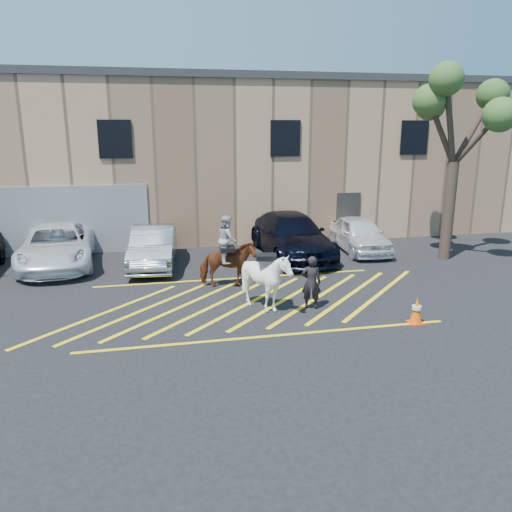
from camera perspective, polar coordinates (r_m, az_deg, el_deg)
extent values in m
plane|color=black|center=(15.22, -0.92, -4.99)|extent=(90.00, 90.00, 0.00)
imported|color=white|center=(20.04, -21.75, 1.06)|extent=(2.89, 5.65, 1.53)
imported|color=gray|center=(19.01, -11.65, 1.04)|extent=(1.96, 4.60, 1.48)
imported|color=black|center=(20.11, 4.06, 2.35)|extent=(2.57, 5.87, 1.68)
imported|color=white|center=(21.32, 11.72, 2.44)|extent=(1.92, 4.28, 1.43)
imported|color=black|center=(14.35, 6.34, -3.01)|extent=(0.65, 0.52, 1.56)
cube|color=tan|center=(26.26, -6.09, 11.06)|extent=(32.00, 10.00, 7.00)
cube|color=#2D2D30|center=(26.29, -6.31, 19.02)|extent=(32.20, 10.20, 0.30)
cube|color=black|center=(21.07, -15.81, 12.73)|extent=(1.30, 0.08, 1.50)
cube|color=black|center=(21.80, 3.37, 13.29)|extent=(1.30, 0.08, 1.50)
cube|color=black|center=(24.08, 17.64, 12.78)|extent=(1.30, 0.08, 1.50)
cube|color=#38332D|center=(23.12, 10.45, 4.42)|extent=(1.10, 0.08, 2.20)
cube|color=yellow|center=(14.76, -17.00, -6.27)|extent=(4.20, 4.20, 0.01)
cube|color=yellow|center=(14.69, -12.90, -6.08)|extent=(4.20, 4.20, 0.01)
cube|color=yellow|center=(14.70, -8.79, -5.86)|extent=(4.20, 4.20, 0.01)
cube|color=yellow|center=(14.78, -4.71, -5.61)|extent=(4.20, 4.20, 0.01)
cube|color=yellow|center=(14.94, -0.69, -5.34)|extent=(4.20, 4.20, 0.01)
cube|color=yellow|center=(15.16, 3.21, -5.05)|extent=(4.20, 4.20, 0.01)
cube|color=yellow|center=(15.46, 6.99, -4.75)|extent=(4.20, 4.20, 0.01)
cube|color=yellow|center=(15.82, 10.60, -4.44)|extent=(4.20, 4.20, 0.01)
cube|color=yellow|center=(16.24, 14.04, -4.13)|extent=(4.20, 4.20, 0.01)
cube|color=yellow|center=(17.27, -2.32, -2.56)|extent=(9.50, 0.12, 0.01)
cube|color=yellow|center=(12.67, 1.55, -9.13)|extent=(9.50, 0.12, 0.01)
imported|color=brown|center=(16.21, -3.26, -0.96)|extent=(1.84, 0.92, 1.51)
imported|color=#A8ABB3|center=(16.00, -3.31, 1.94)|extent=(0.63, 0.78, 1.54)
cube|color=black|center=(16.08, -3.29, 0.85)|extent=(0.49, 0.59, 0.14)
imported|color=white|center=(14.11, 1.17, -2.81)|extent=(1.72, 1.85, 1.76)
cube|color=black|center=(13.92, 1.19, -0.10)|extent=(0.64, 0.56, 0.14)
cube|color=#FF3D0A|center=(14.12, 17.76, -7.25)|extent=(0.39, 0.39, 0.03)
cone|color=#E95D09|center=(13.99, 17.88, -5.86)|extent=(0.32, 0.32, 0.70)
cylinder|color=silver|center=(13.97, 17.90, -5.63)|extent=(0.25, 0.25, 0.10)
cylinder|color=#443429|center=(20.84, 21.14, 4.80)|extent=(0.44, 0.44, 3.80)
cylinder|color=#443129|center=(21.14, 23.55, 13.10)|extent=(1.76, 0.51, 2.68)
cylinder|color=#4D3A2F|center=(21.28, 20.43, 12.94)|extent=(0.33, 1.88, 2.34)
cylinder|color=#423328|center=(20.26, 20.44, 13.02)|extent=(1.40, 0.20, 2.39)
cylinder|color=#48362C|center=(20.19, 23.81, 11.97)|extent=(0.78, 1.62, 1.96)
cylinder|color=#473A2B|center=(20.10, 21.29, 13.96)|extent=(1.16, 0.77, 3.11)
sphere|color=#3B622A|center=(21.74, 25.44, 16.29)|extent=(1.20, 1.20, 1.20)
sphere|color=#506B2D|center=(21.98, 19.30, 15.94)|extent=(1.20, 1.20, 1.20)
sphere|color=#43672C|center=(19.96, 19.20, 16.42)|extent=(1.20, 1.20, 1.20)
sphere|color=#437331|center=(19.80, 26.16, 14.29)|extent=(1.20, 1.20, 1.20)
sphere|color=#3A662B|center=(19.68, 20.95, 18.39)|extent=(1.20, 1.20, 1.20)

